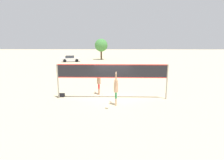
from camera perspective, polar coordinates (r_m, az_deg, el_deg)
The scene contains 8 objects.
ground_plane at distance 12.85m, azimuth 0.00°, elevation -6.06°, with size 200.00×200.00×0.00m, color beige.
volleyball_net at distance 12.40m, azimuth 0.00°, elevation 2.19°, with size 7.93×0.10×2.52m.
player_spiker at distance 11.23m, azimuth 1.30°, elevation -2.66°, with size 0.28×0.71×2.17m.
player_blocker at distance 13.63m, azimuth -4.34°, elevation -0.15°, with size 0.28×0.70×2.13m.
volleyball at distance 10.92m, azimuth -1.65°, elevation -8.80°, with size 0.21×0.21×0.21m.
gear_bag at distance 13.75m, azimuth -16.16°, elevation -4.79°, with size 0.44×0.28×0.25m.
parked_car_near at distance 39.02m, azimuth -13.30°, elevation 6.70°, with size 4.28×2.49×1.32m.
tree_left_cluster at distance 43.04m, azimuth -3.55°, elevation 11.22°, with size 3.09×3.09×5.00m.
Camera 1 is at (0.30, -12.21, 3.98)m, focal length 28.00 mm.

